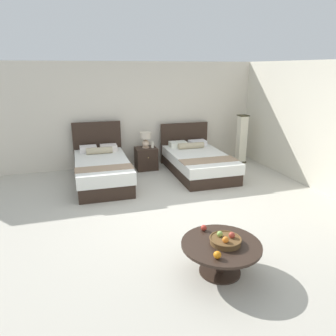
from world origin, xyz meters
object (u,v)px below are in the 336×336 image
bed_near_corner (198,162)px  floor_lamp_corner (242,139)px  loose_apple (204,228)px  loose_orange (217,255)px  vase (152,145)px  table_lamp (146,138)px  nightstand (146,158)px  fruit_bowl (226,240)px  coffee_table (221,250)px  bed_near_window (102,169)px

bed_near_corner → floor_lamp_corner: bearing=19.4°
loose_apple → loose_orange: bearing=-99.7°
loose_apple → vase: bearing=85.1°
table_lamp → floor_lamp_corner: bearing=-3.8°
nightstand → loose_apple: (-0.19, -4.06, 0.17)m
bed_near_corner → fruit_bowl: size_ratio=5.68×
loose_orange → vase: bearing=84.4°
loose_orange → floor_lamp_corner: bearing=57.6°
vase → fruit_bowl: size_ratio=0.39×
loose_apple → coffee_table: bearing=-77.5°
nightstand → loose_apple: 4.06m
fruit_bowl → bed_near_corner: bearing=72.6°
bed_near_window → loose_orange: 4.12m
bed_near_corner → floor_lamp_corner: size_ratio=1.75×
nightstand → table_lamp: size_ratio=1.41×
nightstand → coffee_table: bearing=-91.4°
bed_near_corner → vase: (-0.96, 0.63, 0.35)m
nightstand → coffee_table: (-0.11, -4.41, 0.04)m
bed_near_corner → vase: 1.20m
loose_apple → fruit_bowl: bearing=-71.5°
nightstand → loose_orange: bearing=-93.6°
coffee_table → loose_apple: size_ratio=12.38×
vase → bed_near_corner: bearing=-33.1°
loose_orange → floor_lamp_corner: size_ratio=0.07×
loose_apple → table_lamp: bearing=87.3°
bed_near_corner → loose_apple: size_ratio=27.99×
coffee_table → loose_orange: size_ratio=11.09×
table_lamp → floor_lamp_corner: 2.59m
nightstand → loose_orange: 4.70m
bed_near_corner → coffee_table: size_ratio=2.26×
bed_near_corner → table_lamp: 1.41m
loose_orange → bed_near_corner: bearing=70.6°
table_lamp → bed_near_corner: bearing=-31.6°
table_lamp → coffee_table: table_lamp is taller
table_lamp → loose_apple: table_lamp is taller
vase → coffee_table: 4.39m
coffee_table → loose_orange: loose_orange is taller
bed_near_corner → table_lamp: (-1.12, 0.69, 0.51)m
bed_near_window → coffee_table: bearing=-74.3°
loose_orange → bed_near_window: bearing=102.1°
bed_near_corner → loose_orange: 4.27m
table_lamp → floor_lamp_corner: (2.58, -0.17, -0.15)m
bed_near_corner → loose_orange: size_ratio=25.08×
vase → fruit_bowl: 4.40m
bed_near_window → nightstand: (1.16, 0.67, -0.03)m
bed_near_window → nightstand: size_ratio=4.00×
table_lamp → fruit_bowl: (-0.06, -4.45, -0.33)m
bed_near_corner → fruit_bowl: (-1.18, -3.76, 0.18)m
nightstand → table_lamp: bearing=90.0°
table_lamp → loose_apple: 4.09m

